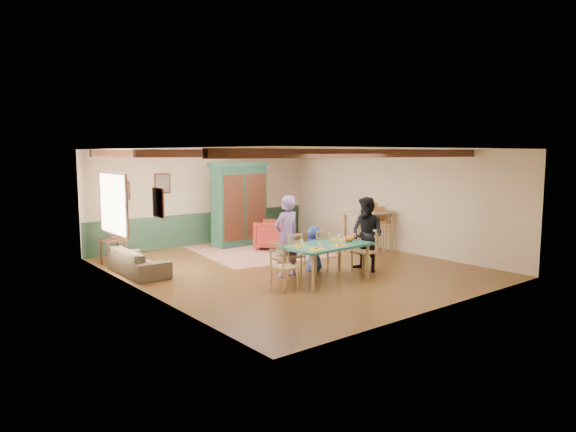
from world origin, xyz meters
TOP-DOWN VIEW (x-y plane):
  - floor at (0.00, 0.00)m, footprint 8.00×8.00m
  - wall_back at (0.00, 4.00)m, footprint 7.00×0.02m
  - wall_left at (-3.50, 0.00)m, footprint 0.02×8.00m
  - wall_right at (3.50, 0.00)m, footprint 0.02×8.00m
  - ceiling at (0.00, 0.00)m, footprint 7.00×8.00m
  - wainscot_back at (0.00, 3.98)m, footprint 6.95×0.03m
  - ceiling_beam_front at (0.00, -2.30)m, footprint 6.95×0.16m
  - ceiling_beam_mid at (0.00, 0.40)m, footprint 6.95×0.16m
  - ceiling_beam_back at (0.00, 3.00)m, footprint 6.95×0.16m
  - window_left at (-3.47, 1.70)m, footprint 0.06×1.60m
  - picture_left_wall at (-3.47, -0.60)m, footprint 0.04×0.42m
  - picture_back_a at (-1.30, 3.97)m, footprint 0.45×0.04m
  - picture_back_b at (-2.40, 3.97)m, footprint 0.38×0.04m
  - dining_table at (-0.19, -1.41)m, footprint 1.86×1.10m
  - dining_chair_far_left at (-0.63, -0.71)m, footprint 0.45×0.46m
  - dining_chair_far_right at (0.17, -0.67)m, footprint 0.45×0.46m
  - dining_chair_end_left at (-1.35, -1.48)m, footprint 0.46×0.45m
  - dining_chair_end_right at (0.96, -1.35)m, footprint 0.46×0.45m
  - person_man at (-0.64, -0.63)m, footprint 0.65×0.45m
  - person_woman at (1.06, -1.35)m, footprint 0.67×0.84m
  - person_child at (0.17, -0.59)m, footprint 0.51×0.35m
  - cat at (0.37, -1.49)m, footprint 0.37×0.16m
  - place_setting_near_left at (-0.73, -1.70)m, footprint 0.42×0.32m
  - place_setting_near_center at (-0.08, -1.66)m, footprint 0.42×0.32m
  - place_setting_far_left at (-0.76, -1.19)m, footprint 0.42×0.32m
  - place_setting_far_right at (0.35, -1.13)m, footprint 0.42×0.32m
  - area_rug at (0.54, 2.19)m, footprint 3.44×3.95m
  - armoire at (0.62, 3.14)m, footprint 1.66×0.67m
  - armchair at (1.02, 2.09)m, footprint 1.20×1.21m
  - sofa at (-3.00, 1.57)m, footprint 0.76×1.88m
  - end_table at (-3.12, 2.77)m, footprint 0.55×0.55m
  - table_lamp at (-3.12, 2.77)m, footprint 0.34×0.34m
  - counter_table at (2.80, 0.23)m, footprint 1.37×0.90m
  - bar_stool_left at (3.08, -0.07)m, footprint 0.46×0.50m
  - bar_stool_right at (3.04, 0.13)m, footprint 0.45×0.50m

SIDE VIEW (x-z plane):
  - floor at x=0.00m, z-range 0.00..0.00m
  - area_rug at x=0.54m, z-range 0.00..0.01m
  - sofa at x=-3.00m, z-range 0.00..0.55m
  - end_table at x=-3.12m, z-range 0.00..0.62m
  - dining_table at x=-0.19m, z-range 0.00..0.75m
  - armchair at x=1.02m, z-range 0.00..0.80m
  - wainscot_back at x=0.00m, z-range 0.00..0.90m
  - dining_chair_far_left at x=-0.63m, z-range 0.00..0.96m
  - dining_chair_far_right at x=0.17m, z-range 0.00..0.96m
  - dining_chair_end_left at x=-1.35m, z-range 0.00..0.96m
  - dining_chair_end_right at x=0.96m, z-range 0.00..0.96m
  - person_child at x=0.17m, z-range 0.00..1.01m
  - counter_table at x=2.80m, z-range 0.00..1.08m
  - bar_stool_left at x=3.08m, z-range 0.00..1.19m
  - bar_stool_right at x=3.04m, z-range 0.00..1.28m
  - place_setting_near_left at x=-0.73m, z-range 0.75..0.86m
  - place_setting_near_center at x=-0.08m, z-range 0.75..0.86m
  - place_setting_far_left at x=-0.76m, z-range 0.75..0.86m
  - place_setting_far_right at x=0.35m, z-range 0.75..0.86m
  - person_woman at x=1.06m, z-range 0.00..1.66m
  - cat at x=0.37m, z-range 0.75..0.94m
  - person_man at x=-0.64m, z-range 0.00..1.74m
  - table_lamp at x=-3.12m, z-range 0.62..1.18m
  - armoire at x=0.62m, z-range 0.00..2.34m
  - wall_back at x=0.00m, z-range 0.00..2.70m
  - wall_left at x=-3.50m, z-range 0.00..2.70m
  - wall_right at x=3.50m, z-range 0.00..2.70m
  - window_left at x=-3.47m, z-range 0.90..2.20m
  - picture_back_b at x=-2.40m, z-range 1.41..1.89m
  - picture_left_wall at x=-3.47m, z-range 1.49..2.01m
  - picture_back_a at x=-1.30m, z-range 1.52..2.08m
  - ceiling_beam_front at x=0.00m, z-range 2.53..2.69m
  - ceiling_beam_mid at x=0.00m, z-range 2.53..2.69m
  - ceiling_beam_back at x=0.00m, z-range 2.53..2.69m
  - ceiling at x=0.00m, z-range 2.69..2.71m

